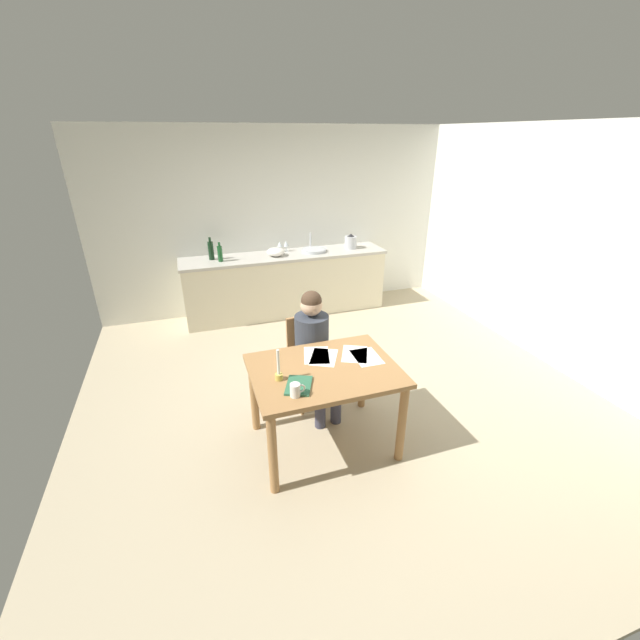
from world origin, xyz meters
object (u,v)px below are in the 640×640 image
Objects in this scene: book_magazine at (299,385)px; bottle_vinegar at (220,253)px; mixing_bowl at (276,252)px; wine_glass_near_sink at (286,244)px; chair_at_table at (309,356)px; person_seated at (315,345)px; wine_glass_by_kettle at (280,244)px; dining_table at (324,381)px; stovetop_kettle at (351,242)px; bottle_oil at (211,250)px; candlestick at (279,372)px; sink_unit at (314,250)px; coffee_mug at (296,390)px.

bottle_vinegar is (-0.24, 3.00, 0.24)m from book_magazine.
mixing_bowl is at bearing 1.87° from bottle_vinegar.
chair_at_table is at bearing -99.33° from wine_glass_near_sink.
person_seated reaches higher than wine_glass_by_kettle.
mixing_bowl is (0.17, 2.31, 0.28)m from person_seated.
dining_table is 5.34× the size of stovetop_kettle.
person_seated is (0.01, -0.15, 0.19)m from chair_at_table.
mixing_bowl is (0.77, 0.02, -0.05)m from bottle_vinegar.
bottle_oil is at bearing -175.06° from wine_glass_near_sink.
candlestick reaches higher than mixing_bowl.
dining_table is 7.63× the size of wine_glass_by_kettle.
bottle_vinegar reaches higher than stovetop_kettle.
chair_at_table reaches higher than book_magazine.
bottle_oil is 0.88m from mixing_bowl.
wine_glass_near_sink is at bearing 81.46° from person_seated.
book_magazine is 3.27m from sink_unit.
wine_glass_by_kettle is (0.69, 3.33, 0.20)m from coffee_mug.
chair_at_table is 2.28m from bottle_vinegar.
candlestick is at bearing -173.79° from dining_table.
dining_table is 2.87m from mixing_bowl.
bottle_oil is at bearing 119.69° from book_magazine.
mixing_bowl is (0.53, 3.02, 0.19)m from book_magazine.
candlestick is at bearing -102.60° from mixing_bowl.
book_magazine is 0.99× the size of bottle_vinegar.
sink_unit is at bearing 93.56° from book_magazine.
person_seated is 4.74× the size of mixing_bowl.
mixing_bowl is at bearing -177.67° from stovetop_kettle.
stovetop_kettle is at bearing -8.10° from wine_glass_by_kettle.
stovetop_kettle is at bearing -8.88° from wine_glass_near_sink.
sink_unit is 0.50m from wine_glass_by_kettle.
sink_unit is 2.34× the size of wine_glass_by_kettle.
person_seated is 2.55m from wine_glass_by_kettle.
candlestick is at bearing -121.64° from stovetop_kettle.
dining_table is 0.34m from book_magazine.
person_seated is 0.76m from candlestick.
dining_table is 3.26× the size of sink_unit.
candlestick is (-0.38, -0.04, 0.19)m from dining_table.
chair_at_table is at bearing -97.09° from wine_glass_by_kettle.
mixing_bowl is (0.64, 2.89, 0.13)m from candlestick.
bottle_vinegar is at bearing -177.85° from stovetop_kettle.
sink_unit is at bearing 69.95° from coffee_mug.
bottle_vinegar is at bearing -176.75° from sink_unit.
wine_glass_near_sink reaches higher than chair_at_table.
candlestick is 1.68× the size of wine_glass_near_sink.
wine_glass_near_sink is at bearing 100.61° from book_magazine.
person_seated is at bearing -119.54° from stovetop_kettle.
stovetop_kettle is (1.93, 0.07, -0.01)m from bottle_vinegar.
wine_glass_near_sink is (-0.96, 0.15, 0.01)m from stovetop_kettle.
bottle_vinegar is at bearing -165.74° from wine_glass_by_kettle.
sink_unit is at bearing 3.25° from bottle_vinegar.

